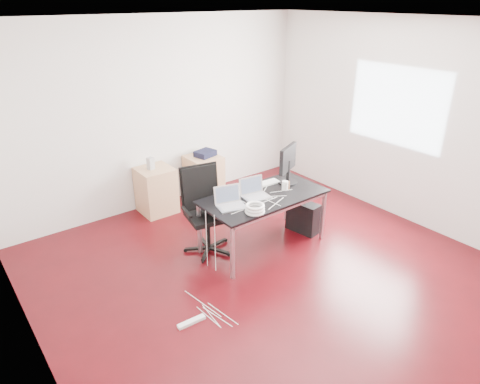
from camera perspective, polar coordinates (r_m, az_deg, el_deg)
room_shell at (r=4.59m, az=4.53°, el=4.13°), size 5.00×5.00×5.00m
desk at (r=5.40m, az=3.17°, el=-0.95°), size 1.60×0.80×0.73m
office_chair at (r=5.40m, az=-4.75°, el=-1.85°), size 0.56×0.58×1.08m
filing_cabinet_left at (r=6.55m, az=-11.10°, el=0.23°), size 0.50×0.50×0.70m
filing_cabinet_right at (r=6.93m, az=-4.84°, el=2.01°), size 0.50×0.50×0.70m
pc_tower at (r=6.00m, az=8.38°, el=-3.28°), size 0.27×0.48×0.44m
wastebasket at (r=6.75m, az=-9.24°, el=-0.83°), size 0.31×0.31×0.28m
power_strip at (r=4.53m, az=-6.49°, el=-16.81°), size 0.30×0.08×0.04m
laptop_left at (r=5.08m, az=-1.30°, el=-1.30°), size 0.38×0.33×0.23m
laptop_right at (r=5.32m, az=1.99°, el=-0.06°), size 0.36×0.29×0.23m
monitor at (r=5.67m, az=6.39°, el=3.92°), size 0.43×0.26×0.51m
keyboard at (r=5.68m, az=3.23°, el=1.09°), size 0.45×0.18×0.02m
cup_white at (r=5.53m, az=6.01°, el=0.87°), size 0.10×0.10×0.12m
cup_brown at (r=5.56m, az=6.25°, el=0.91°), size 0.08×0.08×0.10m
cable_coil at (r=4.92m, az=2.00°, el=-2.23°), size 0.24×0.24×0.11m
power_adapter at (r=5.11m, az=2.49°, el=-1.66°), size 0.08×0.08×0.03m
speaker at (r=6.37m, az=-11.84°, el=3.77°), size 0.11×0.10×0.18m
navy_garment at (r=6.80m, az=-4.66°, el=5.15°), size 0.35×0.30×0.09m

